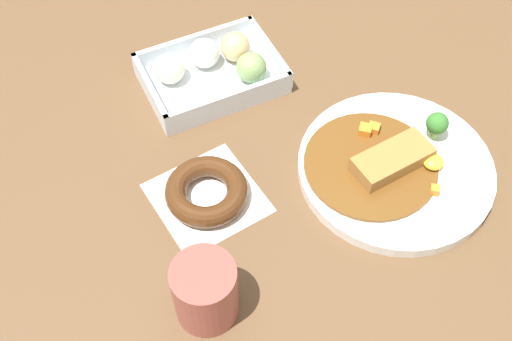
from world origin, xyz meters
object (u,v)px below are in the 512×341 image
Objects in this scene: curry_plate at (394,166)px; donut_box at (213,69)px; chocolate_ring_donut at (207,192)px; coffee_mug at (205,292)px.

curry_plate is 1.33× the size of donut_box.
donut_box is at bearing -115.60° from chocolate_ring_donut.
curry_plate is 0.27m from chocolate_ring_donut.
curry_plate reaches higher than chocolate_ring_donut.
donut_box is 0.40m from coffee_mug.
curry_plate is at bearing 119.45° from donut_box.
curry_plate is 2.95× the size of coffee_mug.
curry_plate is 1.79× the size of chocolate_ring_donut.
chocolate_ring_donut is 1.65× the size of coffee_mug.
curry_plate is at bearing 164.25° from chocolate_ring_donut.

